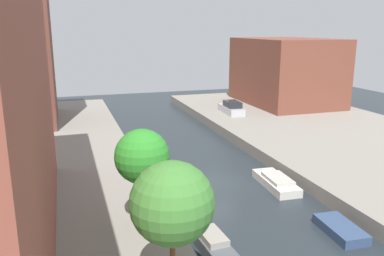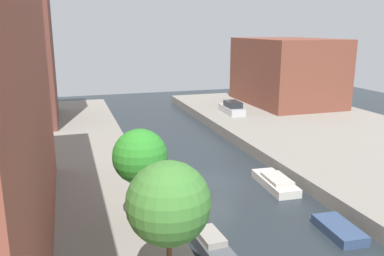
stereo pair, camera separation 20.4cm
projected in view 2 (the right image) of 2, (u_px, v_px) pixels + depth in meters
ground_plane at (217, 182)px, 28.96m from camera, size 84.00×84.00×0.00m
apartment_tower_far at (0, 35)px, 40.90m from camera, size 10.00×11.73×18.27m
low_block_right at (286, 71)px, 52.93m from camera, size 10.00×14.37×8.50m
street_tree_1 at (168, 203)px, 14.30m from camera, size 3.09×3.09×5.32m
street_tree_2 at (140, 157)px, 19.49m from camera, size 2.71×2.71×5.13m
parked_car at (232, 108)px, 47.37m from camera, size 1.93×4.72×1.47m
moored_boat_left_2 at (212, 246)px, 19.74m from camera, size 1.41×3.58×0.97m
moored_boat_right_1 at (339, 230)px, 21.63m from camera, size 1.76×3.23×0.53m
moored_boat_right_2 at (275, 182)px, 28.05m from camera, size 1.91×4.65×0.81m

